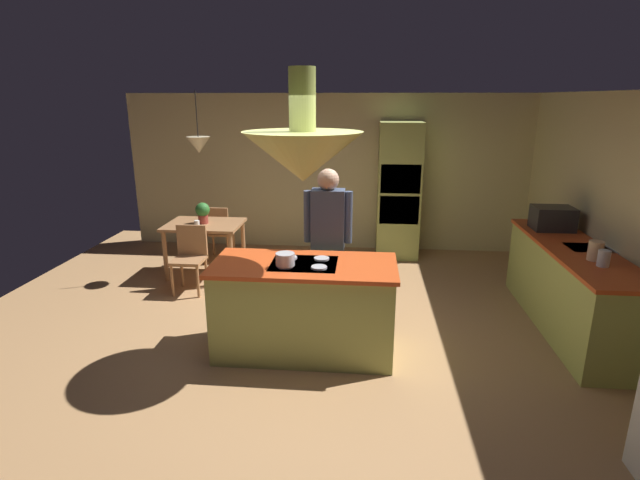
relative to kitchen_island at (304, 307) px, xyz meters
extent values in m
plane|color=#AD7F51|center=(0.00, 0.20, -0.47)|extent=(8.16, 8.16, 0.00)
cube|color=beige|center=(0.00, 3.65, 0.80)|extent=(6.80, 0.10, 2.55)
cube|color=beige|center=(3.25, 0.60, 0.80)|extent=(0.10, 7.20, 2.55)
cube|color=#A8B259|center=(0.00, 0.00, -0.02)|extent=(1.74, 0.80, 0.90)
cube|color=#D14C1E|center=(0.00, 0.00, 0.44)|extent=(1.80, 0.86, 0.04)
cube|color=black|center=(0.00, 0.00, 0.46)|extent=(0.64, 0.52, 0.01)
cylinder|color=#B2B2B7|center=(-0.16, -0.13, 0.47)|extent=(0.15, 0.15, 0.02)
cylinder|color=#B2B2B7|center=(0.16, -0.13, 0.47)|extent=(0.15, 0.15, 0.02)
cylinder|color=#B2B2B7|center=(-0.16, 0.13, 0.47)|extent=(0.15, 0.15, 0.02)
cylinder|color=#B2B2B7|center=(0.16, 0.13, 0.47)|extent=(0.15, 0.15, 0.02)
cube|color=#A8B259|center=(2.84, 0.80, -0.02)|extent=(0.62, 2.46, 0.90)
cube|color=#D14C1E|center=(2.84, 0.80, 0.44)|extent=(0.66, 2.50, 0.04)
cube|color=#B2B2B7|center=(3.00, 0.80, 0.38)|extent=(0.48, 0.36, 0.16)
cube|color=#A8B259|center=(1.10, 3.25, 0.59)|extent=(0.66, 0.62, 2.13)
cube|color=black|center=(1.10, 2.96, 0.83)|extent=(0.60, 0.04, 0.44)
cube|color=black|center=(1.10, 2.96, 0.35)|extent=(0.60, 0.04, 0.44)
cube|color=#A36F45|center=(-1.70, 2.10, 0.27)|extent=(1.05, 0.80, 0.04)
cylinder|color=#A36F45|center=(-2.17, 1.76, -0.11)|extent=(0.06, 0.06, 0.72)
cylinder|color=#A36F45|center=(-1.23, 1.76, -0.11)|extent=(0.06, 0.06, 0.72)
cylinder|color=#A36F45|center=(-2.17, 2.44, -0.11)|extent=(0.06, 0.06, 0.72)
cylinder|color=#A36F45|center=(-1.23, 2.44, -0.11)|extent=(0.06, 0.06, 0.72)
cylinder|color=tan|center=(0.09, 0.70, -0.04)|extent=(0.14, 0.14, 0.87)
cylinder|color=tan|center=(0.27, 0.70, -0.04)|extent=(0.14, 0.14, 0.87)
cube|color=#3F4C66|center=(0.18, 0.70, 0.73)|extent=(0.36, 0.22, 0.67)
cylinder|color=#3F4C66|center=(-0.04, 0.70, 0.76)|extent=(0.09, 0.09, 0.57)
cylinder|color=#3F4C66|center=(0.40, 0.70, 0.76)|extent=(0.09, 0.09, 0.57)
sphere|color=tan|center=(0.18, 0.70, 1.17)|extent=(0.23, 0.23, 0.23)
cone|color=#A8B259|center=(0.00, 0.00, 1.49)|extent=(1.10, 1.10, 0.45)
cylinder|color=#A8B259|center=(0.00, 0.00, 1.99)|extent=(0.24, 0.24, 0.55)
cone|color=beige|center=(-1.70, 2.10, 1.39)|extent=(0.32, 0.32, 0.22)
cylinder|color=black|center=(-1.70, 2.10, 1.80)|extent=(0.01, 0.01, 0.60)
cube|color=#A36F45|center=(-1.70, 1.40, -0.03)|extent=(0.40, 0.40, 0.04)
cube|color=#A36F45|center=(-1.70, 1.58, 0.19)|extent=(0.40, 0.04, 0.42)
cylinder|color=#A36F45|center=(-1.87, 1.23, -0.26)|extent=(0.04, 0.04, 0.43)
cylinder|color=#A36F45|center=(-1.53, 1.23, -0.26)|extent=(0.04, 0.04, 0.43)
cylinder|color=#A36F45|center=(-1.87, 1.57, -0.26)|extent=(0.04, 0.04, 0.43)
cylinder|color=#A36F45|center=(-1.53, 1.57, -0.26)|extent=(0.04, 0.04, 0.43)
cube|color=#A36F45|center=(-1.70, 2.80, -0.03)|extent=(0.40, 0.40, 0.04)
cube|color=#A36F45|center=(-1.70, 2.62, 0.19)|extent=(0.40, 0.04, 0.42)
cylinder|color=#A36F45|center=(-1.53, 2.97, -0.26)|extent=(0.04, 0.04, 0.43)
cylinder|color=#A36F45|center=(-1.87, 2.97, -0.26)|extent=(0.04, 0.04, 0.43)
cylinder|color=#A36F45|center=(-1.53, 2.63, -0.26)|extent=(0.04, 0.04, 0.43)
cylinder|color=#A36F45|center=(-1.87, 2.63, -0.26)|extent=(0.04, 0.04, 0.43)
cylinder|color=#99382D|center=(-1.71, 2.10, 0.35)|extent=(0.14, 0.14, 0.12)
sphere|color=#2D722D|center=(-1.71, 2.10, 0.49)|extent=(0.20, 0.20, 0.20)
cylinder|color=white|center=(-1.73, 1.90, 0.33)|extent=(0.07, 0.07, 0.09)
cylinder|color=silver|center=(2.84, 0.19, 0.54)|extent=(0.11, 0.11, 0.16)
cylinder|color=#E0B78C|center=(2.84, 0.37, 0.56)|extent=(0.14, 0.14, 0.20)
cube|color=#232326|center=(2.84, 1.54, 0.60)|extent=(0.46, 0.36, 0.28)
cylinder|color=#B2B2B7|center=(-0.16, -0.13, 0.54)|extent=(0.18, 0.18, 0.12)
camera|label=1|loc=(0.57, -4.41, 2.00)|focal=27.28mm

